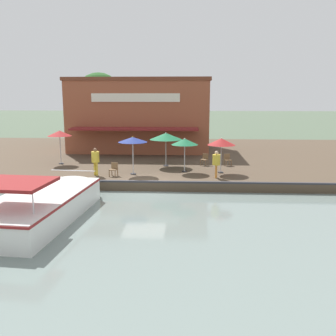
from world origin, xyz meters
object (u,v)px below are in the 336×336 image
Objects in this scene: patio_umbrella_mid_patio_right at (185,142)px; cafe_chair_facing_river at (227,159)px; patio_umbrella_near_quay_edge at (221,142)px; person_at_quay_edge at (216,161)px; patio_umbrella_by_entrance at (133,140)px; cafe_chair_mid_patio at (205,159)px; patio_umbrella_far_corner at (166,136)px; person_mid_patio at (95,158)px; cafe_chair_back_row_seat at (114,169)px; patio_umbrella_back_row at (60,133)px; waterfront_restaurant at (141,114)px; tree_downstream_bank at (97,98)px; motorboat_outer_channel at (47,201)px.

cafe_chair_facing_river is (-2.36, 3.09, -1.54)m from patio_umbrella_mid_patio_right.
patio_umbrella_near_quay_edge is 1.88m from person_at_quay_edge.
cafe_chair_mid_patio is at bearing 125.54° from patio_umbrella_by_entrance.
patio_umbrella_near_quay_edge is 2.74× the size of cafe_chair_mid_patio.
patio_umbrella_by_entrance is 2.90× the size of cafe_chair_facing_river.
patio_umbrella_far_corner is at bearing 146.62° from patio_umbrella_by_entrance.
patio_umbrella_far_corner is 5.56m from person_mid_patio.
patio_umbrella_far_corner is (-1.97, -1.36, 0.14)m from patio_umbrella_mid_patio_right.
cafe_chair_facing_river is (-3.92, 7.54, 0.00)m from cafe_chair_back_row_seat.
patio_umbrella_back_row reaches higher than person_at_quay_edge.
patio_umbrella_near_quay_edge is 1.03× the size of patio_umbrella_mid_patio_right.
person_at_quay_edge is at bearing -15.21° from cafe_chair_facing_river.
waterfront_restaurant is 14.80× the size of cafe_chair_facing_river.
person_at_quay_edge is at bearing 88.21° from cafe_chair_back_row_seat.
cafe_chair_facing_river is (-2.58, 0.71, -1.58)m from patio_umbrella_near_quay_edge.
patio_umbrella_near_quay_edge is at bearing 97.70° from patio_umbrella_by_entrance.
waterfront_restaurant is 8.08m from tree_downstream_bank.
person_at_quay_edge is at bearing 41.81° from patio_umbrella_far_corner.
patio_umbrella_near_quay_edge is 0.31× the size of tree_downstream_bank.
waterfront_restaurant is 11.32m from patio_umbrella_mid_patio_right.
patio_umbrella_back_row is 1.02× the size of patio_umbrella_by_entrance.
person_at_quay_edge reaches higher than cafe_chair_back_row_seat.
person_at_quay_edge is at bearing 126.16° from motorboat_outer_channel.
person_at_quay_edge is 0.18× the size of motorboat_outer_channel.
patio_umbrella_mid_patio_right is 2.66× the size of cafe_chair_facing_river.
patio_umbrella_back_row is 1.08× the size of patio_umbrella_near_quay_edge.
waterfront_restaurant is 5.11× the size of patio_umbrella_by_entrance.
motorboat_outer_channel is at bearing -37.33° from cafe_chair_mid_patio.
waterfront_restaurant is 7.47× the size of person_at_quay_edge.
person_at_quay_edge reaches higher than cafe_chair_mid_patio.
cafe_chair_back_row_seat is at bearing 16.47° from tree_downstream_bank.
patio_umbrella_near_quay_edge is 4.33m from patio_umbrella_far_corner.
patio_umbrella_by_entrance is 5.74m from patio_umbrella_near_quay_edge.
patio_umbrella_near_quay_edge is 7.14m from cafe_chair_back_row_seat.
patio_umbrella_back_row is at bearing -164.68° from motorboat_outer_channel.
cafe_chair_mid_patio is 1.00× the size of cafe_chair_facing_river.
person_mid_patio is (11.87, -1.46, -2.14)m from waterfront_restaurant.
patio_umbrella_near_quay_edge is 0.96× the size of patio_umbrella_far_corner.
motorboat_outer_channel is (6.44, -0.75, -0.98)m from person_mid_patio.
cafe_chair_back_row_seat is (1.55, -4.45, -1.54)m from patio_umbrella_mid_patio_right.
patio_umbrella_far_corner is 3.30m from cafe_chair_mid_patio.
patio_umbrella_back_row is 7.85m from patio_umbrella_far_corner.
cafe_chair_mid_patio is at bearing -91.73° from cafe_chair_facing_river.
waterfront_restaurant is at bearing 43.94° from tree_downstream_bank.
person_mid_patio is 18.41m from tree_downstream_bank.
patio_umbrella_mid_patio_right is (-0.21, -2.38, -0.05)m from patio_umbrella_near_quay_edge.
patio_umbrella_by_entrance is 2.90× the size of cafe_chair_back_row_seat.
patio_umbrella_far_corner is (-2.18, -3.74, 0.09)m from patio_umbrella_near_quay_edge.
waterfront_restaurant is 13.84m from person_at_quay_edge.
person_at_quay_edge is at bearing 26.76° from waterfront_restaurant.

